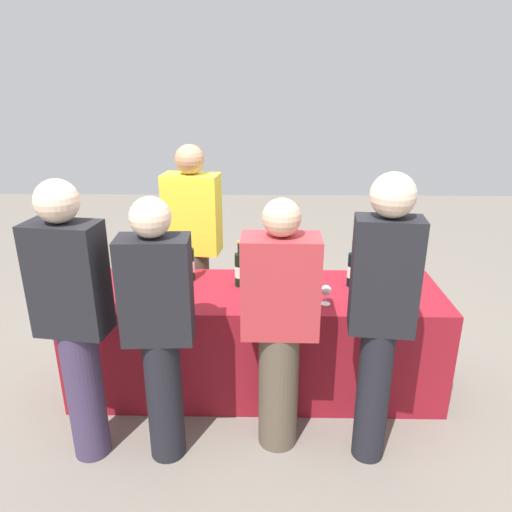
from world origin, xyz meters
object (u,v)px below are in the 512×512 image
at_px(wine_bottle_0, 159,267).
at_px(wine_glass_0, 135,281).
at_px(wine_bottle_4, 296,266).
at_px(wine_bottle_7, 400,266).
at_px(wine_bottle_5, 352,269).
at_px(guest_1, 159,326).
at_px(wine_glass_1, 326,291).
at_px(wine_bottle_2, 240,269).
at_px(wine_glass_2, 362,288).
at_px(guest_0, 74,317).
at_px(wine_bottle_3, 255,268).
at_px(wine_bottle_6, 365,268).
at_px(server_pouring, 194,243).
at_px(menu_board, 178,280).
at_px(wine_bottle_1, 189,264).
at_px(guest_3, 381,312).
at_px(guest_2, 280,323).

bearing_deg(wine_bottle_0, wine_glass_0, -119.65).
distance_m(wine_bottle_4, wine_bottle_7, 0.73).
height_order(wine_bottle_5, guest_1, guest_1).
bearing_deg(wine_glass_1, wine_glass_0, 174.83).
relative_size(wine_bottle_2, wine_glass_2, 2.28).
bearing_deg(wine_glass_1, wine_bottle_5, 54.01).
bearing_deg(wine_glass_2, guest_0, -162.55).
relative_size(wine_bottle_3, wine_bottle_4, 1.04).
distance_m(wine_bottle_3, guest_1, 0.95).
bearing_deg(wine_bottle_3, wine_bottle_2, -163.59).
xyz_separation_m(wine_bottle_3, wine_glass_0, (-0.79, -0.20, -0.01)).
height_order(wine_bottle_6, server_pouring, server_pouring).
bearing_deg(wine_glass_0, wine_glass_1, -5.17).
bearing_deg(guest_0, wine_glass_1, 27.02).
relative_size(wine_glass_0, server_pouring, 0.09).
xyz_separation_m(wine_bottle_3, wine_glass_1, (0.46, -0.31, -0.03)).
xyz_separation_m(wine_glass_0, server_pouring, (0.30, 0.68, 0.03)).
distance_m(wine_bottle_0, guest_1, 0.83).
relative_size(wine_glass_0, menu_board, 0.19).
bearing_deg(wine_bottle_2, wine_bottle_6, 4.94).
distance_m(wine_glass_1, wine_glass_2, 0.24).
bearing_deg(guest_0, wine_bottle_2, 49.91).
xyz_separation_m(wine_bottle_1, guest_3, (1.16, -0.85, 0.07)).
height_order(wine_bottle_2, menu_board, wine_bottle_2).
height_order(wine_bottle_3, guest_2, guest_2).
bearing_deg(wine_bottle_3, wine_bottle_4, 14.69).
bearing_deg(server_pouring, wine_glass_1, 147.74).
relative_size(wine_bottle_2, wine_bottle_6, 1.08).
height_order(server_pouring, guest_1, server_pouring).
relative_size(wine_bottle_4, wine_glass_2, 2.12).
relative_size(wine_bottle_1, guest_3, 0.20).
height_order(wine_bottle_2, guest_3, guest_3).
relative_size(wine_bottle_3, guest_0, 0.19).
height_order(wine_bottle_4, server_pouring, server_pouring).
distance_m(wine_bottle_1, wine_bottle_6, 1.24).
distance_m(wine_bottle_3, guest_2, 0.71).
relative_size(wine_bottle_0, wine_glass_0, 2.25).
bearing_deg(wine_bottle_0, wine_bottle_3, -0.72).
bearing_deg(wine_glass_0, wine_bottle_4, 14.23).
bearing_deg(guest_3, menu_board, 135.25).
height_order(wine_bottle_5, wine_glass_1, wine_bottle_5).
relative_size(wine_bottle_1, wine_bottle_4, 1.09).
xyz_separation_m(wine_glass_2, guest_0, (-1.66, -0.52, 0.05)).
distance_m(guest_2, menu_board, 1.91).
bearing_deg(wine_bottle_0, wine_bottle_2, -4.03).
height_order(wine_bottle_6, guest_1, guest_1).
bearing_deg(wine_bottle_7, wine_bottle_1, -179.49).
bearing_deg(guest_1, wine_bottle_0, 98.73).
distance_m(wine_bottle_5, guest_0, 1.81).
relative_size(wine_glass_2, guest_3, 0.09).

